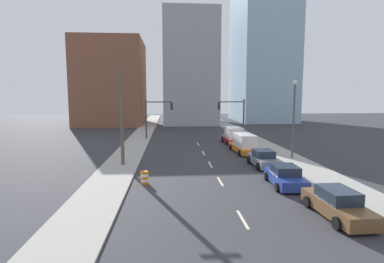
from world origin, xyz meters
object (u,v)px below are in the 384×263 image
Objects in this scene: traffic_signal_right at (236,113)px; box_truck_orange at (244,144)px; sedan_brown at (337,204)px; sedan_blue at (285,176)px; traffic_signal_left at (154,113)px; street_lamp at (294,114)px; sedan_gray at (263,159)px; traffic_barrel at (144,178)px; utility_pole_left_mid at (122,116)px; box_truck_red at (233,136)px.

box_truck_orange is (-1.61, -11.59, -2.83)m from traffic_signal_right.
sedan_blue is (-0.62, 5.70, -0.03)m from sedan_brown.
sedan_brown is 0.79× the size of box_truck_orange.
traffic_signal_right is (12.34, 0.00, 0.00)m from traffic_signal_left.
sedan_gray is (-3.89, -2.84, -3.93)m from street_lamp.
traffic_signal_right is at bearing 79.11° from box_truck_orange.
sedan_gray is at bearing 24.32° from traffic_barrel.
traffic_signal_right is at bearing 88.58° from sedan_blue.
utility_pole_left_mid is 1.45× the size of box_truck_orange.
traffic_signal_right is at bearing 0.00° from traffic_signal_left.
traffic_barrel is 0.15× the size of box_truck_orange.
street_lamp reaches higher than sedan_blue.
street_lamp is 11.66m from box_truck_red.
traffic_signal_left is 1.00× the size of traffic_signal_right.
sedan_gray is 13.26m from box_truck_red.
box_truck_orange reaches higher than sedan_blue.
utility_pole_left_mid is 1.12× the size of street_lamp.
sedan_brown is (11.20, -29.79, -3.14)m from traffic_signal_left.
traffic_barrel is 12.75m from sedan_brown.
traffic_signal_left is at bearing 116.48° from sedan_blue.
traffic_signal_right is 15.62m from street_lamp.
sedan_gray is (10.41, 4.70, 0.22)m from traffic_barrel.
traffic_barrel is 0.12× the size of street_lamp.
sedan_blue is 5.84m from sedan_gray.
box_truck_red is (12.91, 12.07, -3.52)m from utility_pole_left_mid.
sedan_blue is at bearing -66.28° from traffic_signal_left.
box_truck_orange is (10.29, 11.37, 0.53)m from traffic_barrel.
traffic_signal_right is 6.24× the size of traffic_barrel.
traffic_barrel is at bearing -117.41° from traffic_signal_right.
traffic_signal_left is at bearing 83.26° from utility_pole_left_mid.
traffic_signal_left reaches higher than sedan_brown.
utility_pole_left_mid is 1.84× the size of sedan_brown.
traffic_signal_left is 0.97× the size of box_truck_orange.
sedan_blue is 0.74× the size of box_truck_orange.
sedan_brown reaches higher than sedan_gray.
sedan_gray is at bearing -143.86° from street_lamp.
sedan_blue is 0.81× the size of box_truck_red.
box_truck_orange is at bearing 92.09° from sedan_blue.
box_truck_red reaches higher than traffic_barrel.
street_lamp reaches higher than box_truck_orange.
sedan_blue is at bearing -94.55° from sedan_gray.
traffic_signal_left is at bearing 118.73° from sedan_gray.
street_lamp is at bearing -70.86° from box_truck_red.
sedan_blue is at bearing -92.06° from box_truck_red.
street_lamp is at bearing 34.17° from sedan_gray.
traffic_signal_right reaches higher than sedan_brown.
street_lamp reaches higher than traffic_signal_right.
sedan_gray is at bearing -59.29° from traffic_signal_left.
sedan_gray reaches higher than traffic_barrel.
traffic_barrel is at bearing -67.38° from utility_pole_left_mid.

